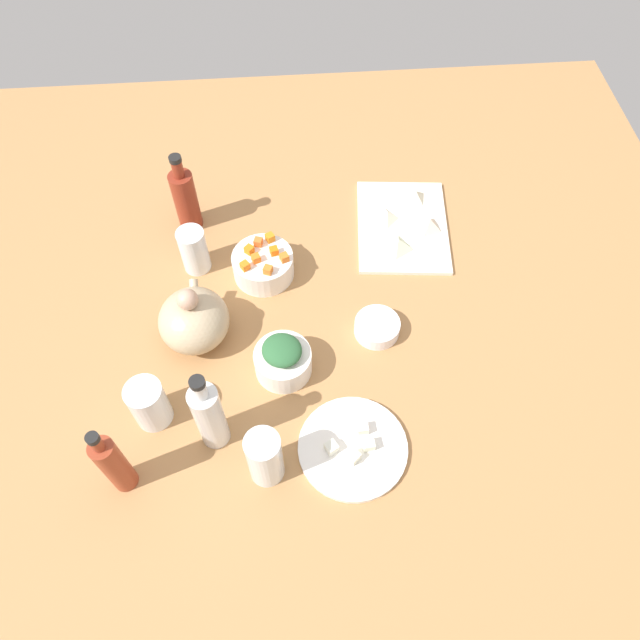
% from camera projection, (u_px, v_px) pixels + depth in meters
% --- Properties ---
extents(tabletop, '(1.90, 1.90, 0.03)m').
position_uv_depth(tabletop, '(320.00, 336.00, 1.35)').
color(tabletop, '#AA7948').
rests_on(tabletop, ground).
extents(cutting_board, '(0.32, 0.25, 0.01)m').
position_uv_depth(cutting_board, '(402.00, 226.00, 1.51)').
color(cutting_board, white).
rests_on(cutting_board, tabletop).
extents(plate_tofu, '(0.22, 0.22, 0.01)m').
position_uv_depth(plate_tofu, '(353.00, 448.00, 1.18)').
color(plate_tofu, white).
rests_on(plate_tofu, tabletop).
extents(bowl_greens, '(0.12, 0.12, 0.06)m').
position_uv_depth(bowl_greens, '(283.00, 362.00, 1.26)').
color(bowl_greens, white).
rests_on(bowl_greens, tabletop).
extents(bowl_carrots, '(0.14, 0.14, 0.06)m').
position_uv_depth(bowl_carrots, '(263.00, 265.00, 1.40)').
color(bowl_carrots, white).
rests_on(bowl_carrots, tabletop).
extents(bowl_small_side, '(0.10, 0.10, 0.03)m').
position_uv_depth(bowl_small_side, '(377.00, 327.00, 1.33)').
color(bowl_small_side, white).
rests_on(bowl_small_side, tabletop).
extents(teapot, '(0.17, 0.15, 0.16)m').
position_uv_depth(teapot, '(194.00, 320.00, 1.28)').
color(teapot, tan).
rests_on(teapot, tabletop).
extents(bottle_0, '(0.06, 0.06, 0.22)m').
position_uv_depth(bottle_0, '(185.00, 199.00, 1.44)').
color(bottle_0, maroon).
rests_on(bottle_0, tabletop).
extents(bottle_1, '(0.06, 0.06, 0.24)m').
position_uv_depth(bottle_1, '(209.00, 415.00, 1.12)').
color(bottle_1, silver).
rests_on(bottle_1, tabletop).
extents(bottle_2, '(0.05, 0.05, 0.22)m').
position_uv_depth(bottle_2, '(113.00, 464.00, 1.08)').
color(bottle_2, '#953820').
rests_on(bottle_2, tabletop).
extents(drinking_glass_0, '(0.07, 0.07, 0.14)m').
position_uv_depth(drinking_glass_0, '(265.00, 457.00, 1.10)').
color(drinking_glass_0, white).
rests_on(drinking_glass_0, tabletop).
extents(drinking_glass_1, '(0.06, 0.06, 0.12)m').
position_uv_depth(drinking_glass_1, '(194.00, 250.00, 1.39)').
color(drinking_glass_1, white).
rests_on(drinking_glass_1, tabletop).
extents(drinking_glass_2, '(0.07, 0.07, 0.11)m').
position_uv_depth(drinking_glass_2, '(149.00, 404.00, 1.18)').
color(drinking_glass_2, white).
rests_on(drinking_glass_2, tabletop).
extents(carrot_cube_0, '(0.02, 0.02, 0.02)m').
position_uv_depth(carrot_cube_0, '(274.00, 251.00, 1.38)').
color(carrot_cube_0, orange).
rests_on(carrot_cube_0, bowl_carrots).
extents(carrot_cube_1, '(0.02, 0.02, 0.02)m').
position_uv_depth(carrot_cube_1, '(268.00, 270.00, 1.35)').
color(carrot_cube_1, orange).
rests_on(carrot_cube_1, bowl_carrots).
extents(carrot_cube_2, '(0.03, 0.03, 0.02)m').
position_uv_depth(carrot_cube_2, '(245.00, 266.00, 1.35)').
color(carrot_cube_2, orange).
rests_on(carrot_cube_2, bowl_carrots).
extents(carrot_cube_3, '(0.02, 0.02, 0.02)m').
position_uv_depth(carrot_cube_3, '(284.00, 257.00, 1.37)').
color(carrot_cube_3, orange).
rests_on(carrot_cube_3, bowl_carrots).
extents(carrot_cube_4, '(0.02, 0.02, 0.02)m').
position_uv_depth(carrot_cube_4, '(258.00, 242.00, 1.39)').
color(carrot_cube_4, orange).
rests_on(carrot_cube_4, bowl_carrots).
extents(carrot_cube_5, '(0.03, 0.03, 0.02)m').
position_uv_depth(carrot_cube_5, '(249.00, 250.00, 1.38)').
color(carrot_cube_5, orange).
rests_on(carrot_cube_5, bowl_carrots).
extents(carrot_cube_6, '(0.02, 0.02, 0.02)m').
position_uv_depth(carrot_cube_6, '(256.00, 258.00, 1.36)').
color(carrot_cube_6, orange).
rests_on(carrot_cube_6, bowl_carrots).
extents(carrot_cube_7, '(0.02, 0.02, 0.02)m').
position_uv_depth(carrot_cube_7, '(270.00, 237.00, 1.40)').
color(carrot_cube_7, orange).
rests_on(carrot_cube_7, bowl_carrots).
extents(chopped_greens_mound, '(0.12, 0.12, 0.03)m').
position_uv_depth(chopped_greens_mound, '(282.00, 350.00, 1.22)').
color(chopped_greens_mound, '#2D6137').
rests_on(chopped_greens_mound, bowl_greens).
extents(tofu_cube_0, '(0.02, 0.02, 0.02)m').
position_uv_depth(tofu_cube_0, '(369.00, 444.00, 1.17)').
color(tofu_cube_0, '#EEEDCA').
rests_on(tofu_cube_0, plate_tofu).
extents(tofu_cube_1, '(0.03, 0.03, 0.02)m').
position_uv_depth(tofu_cube_1, '(330.00, 448.00, 1.16)').
color(tofu_cube_1, white).
rests_on(tofu_cube_1, plate_tofu).
extents(tofu_cube_2, '(0.03, 0.03, 0.02)m').
position_uv_depth(tofu_cube_2, '(353.00, 457.00, 1.15)').
color(tofu_cube_2, '#EFEBC9').
rests_on(tofu_cube_2, plate_tofu).
extents(tofu_cube_3, '(0.02, 0.02, 0.02)m').
position_uv_depth(tofu_cube_3, '(363.00, 428.00, 1.19)').
color(tofu_cube_3, '#F9E6D0').
rests_on(tofu_cube_3, plate_tofu).
extents(dumpling_0, '(0.07, 0.07, 0.03)m').
position_uv_depth(dumpling_0, '(430.00, 224.00, 1.48)').
color(dumpling_0, beige).
rests_on(dumpling_0, cutting_board).
extents(dumpling_1, '(0.07, 0.07, 0.03)m').
position_uv_depth(dumpling_1, '(415.00, 195.00, 1.54)').
color(dumpling_1, beige).
rests_on(dumpling_1, cutting_board).
extents(dumpling_2, '(0.07, 0.07, 0.03)m').
position_uv_depth(dumpling_2, '(398.00, 243.00, 1.45)').
color(dumpling_2, beige).
rests_on(dumpling_2, cutting_board).
extents(dumpling_3, '(0.05, 0.05, 0.03)m').
position_uv_depth(dumpling_3, '(387.00, 215.00, 1.50)').
color(dumpling_3, beige).
rests_on(dumpling_3, cutting_board).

